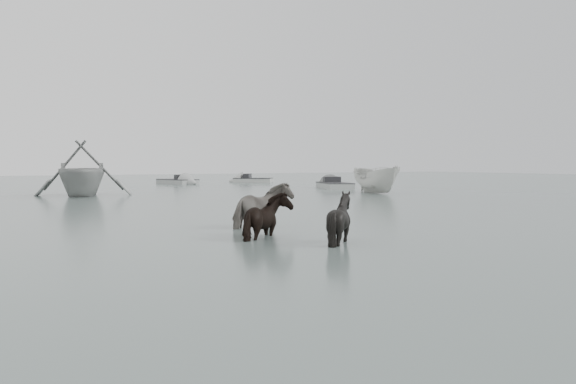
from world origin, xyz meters
The scene contains 9 objects.
ground centered at (0.00, 0.00, 0.00)m, with size 140.00×140.00×0.00m, color #4A5856.
pony_pinto centered at (0.58, 3.24, 0.72)m, with size 0.78×1.72×1.45m, color black.
pony_dark centered at (-0.20, 1.34, 0.69)m, with size 1.36×1.17×1.37m, color black.
pony_black centered at (0.77, -0.05, 0.69)m, with size 1.11×1.25×1.38m, color black.
rowboat_trail centered at (-1.20, 20.00, 1.47)m, with size 4.81×5.57×2.93m, color #A2A5A2.
boat_small centered at (13.26, 14.70, 0.82)m, with size 1.60×4.24×1.64m, color silver.
skiff_port centered at (14.56, 20.76, 0.38)m, with size 5.20×1.60×0.75m, color #A6A9A6, non-canonical shape.
skiff_mid centered at (7.91, 32.97, 0.38)m, with size 4.94×1.60×0.75m, color #9C9E9C, non-canonical shape.
skiff_star centered at (14.57, 33.08, 0.38)m, with size 4.38×1.60×0.75m, color #B9BAB4, non-canonical shape.
Camera 1 is at (-5.88, -9.76, 1.68)m, focal length 35.00 mm.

